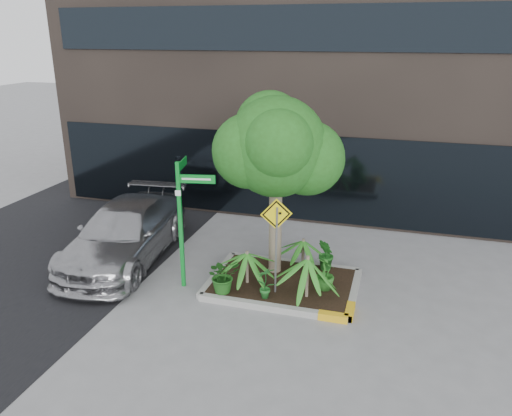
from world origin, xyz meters
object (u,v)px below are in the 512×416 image
(street_sign_post, at_px, (183,211))
(parked_car, at_px, (125,233))
(tree, at_px, (276,147))
(cattle_sign, at_px, (276,231))

(street_sign_post, bearing_deg, parked_car, 146.16)
(parked_car, relative_size, street_sign_post, 1.68)
(tree, relative_size, parked_car, 0.88)
(street_sign_post, relative_size, cattle_sign, 1.35)
(street_sign_post, height_order, cattle_sign, street_sign_post)
(parked_car, bearing_deg, tree, -3.46)
(tree, height_order, cattle_sign, tree)
(parked_car, distance_m, cattle_sign, 4.36)
(parked_car, xyz_separation_m, street_sign_post, (2.04, -0.86, 1.10))
(cattle_sign, bearing_deg, street_sign_post, 154.24)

